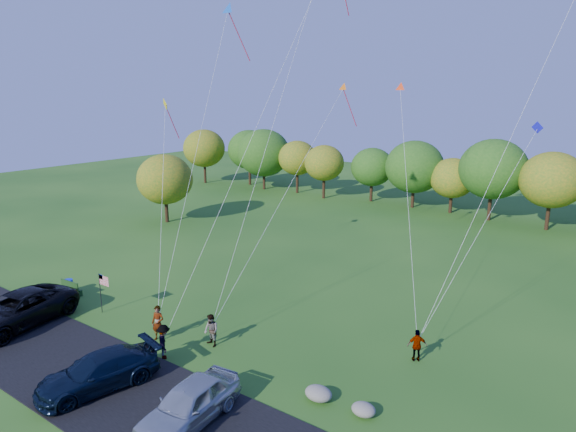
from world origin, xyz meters
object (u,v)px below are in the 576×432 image
flyer_b (211,331)px  flyer_c (164,342)px  minivan_navy (98,372)px  trash_barrel (69,286)px  minivan_dark (16,310)px  flyer_d (417,345)px  minivan_silver (189,404)px  park_bench (71,287)px  flyer_a (158,323)px

flyer_b → flyer_c: flyer_c is taller
minivan_navy → trash_barrel: bearing=167.6°
minivan_dark → minivan_navy: bearing=-16.9°
flyer_c → trash_barrel: 12.13m
flyer_d → minivan_dark: bearing=-8.0°
minivan_navy → minivan_silver: (5.11, 0.65, 0.06)m
flyer_d → trash_barrel: bearing=-21.3°
minivan_silver → park_bench: (-16.26, 4.85, -0.38)m
park_bench → trash_barrel: bearing=159.4°
minivan_silver → flyer_b: (-3.88, 5.21, -0.03)m
flyer_c → minivan_navy: bearing=124.8°
minivan_silver → trash_barrel: minivan_silver is taller
minivan_dark → flyer_c: size_ratio=3.84×
flyer_c → minivan_dark: bearing=53.2°
minivan_silver → flyer_b: size_ratio=2.85×
flyer_b → flyer_c: 2.51m
minivan_silver → flyer_c: 5.69m
minivan_dark → flyer_b: bearing=14.3°
minivan_silver → trash_barrel: bearing=157.6°
minivan_silver → flyer_d: minivan_silver is taller
minivan_dark → flyer_a: bearing=14.8°
minivan_silver → flyer_c: (-4.89, 2.91, -0.02)m
flyer_a → flyer_d: flyer_a is taller
minivan_navy → minivan_silver: bearing=20.8°
minivan_navy → flyer_b: 5.99m
minivan_navy → flyer_a: (-1.53, 4.67, 0.13)m
minivan_navy → minivan_dark: bearing=-173.0°
flyer_d → flyer_b: bearing=-6.4°
flyer_d → flyer_a: bearing=-7.4°
flyer_a → trash_barrel: size_ratio=2.25×
minivan_silver → flyer_b: 6.50m
minivan_navy → trash_barrel: 13.03m
flyer_b → park_bench: 12.39m
flyer_b → flyer_d: 10.46m
flyer_c → park_bench: 11.54m
flyer_b → flyer_d: (9.27, 4.85, -0.05)m
flyer_b → park_bench: bearing=-164.5°
minivan_navy → flyer_d: 15.00m
flyer_c → flyer_b: bearing=-75.5°
minivan_dark → flyer_b: minivan_dark is taller
minivan_dark → flyer_d: minivan_dark is taller
minivan_dark → flyer_d: 21.98m
flyer_c → trash_barrel: size_ratio=2.05×
minivan_navy → flyer_a: flyer_a is taller
flyer_b → flyer_c: bearing=-100.0°
trash_barrel → minivan_silver: bearing=-16.6°
minivan_silver → trash_barrel: 17.57m
flyer_d → park_bench: bearing=-20.5°
minivan_dark → flyer_d: bearing=15.7°
minivan_silver → flyer_a: (-6.64, 4.02, 0.07)m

